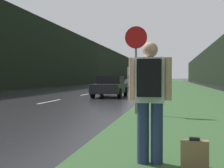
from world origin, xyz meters
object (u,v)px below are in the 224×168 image
Objects in this scene: car_passing_near at (110,86)px; car_passing_far at (135,82)px; suitcase at (194,154)px; delivery_truck at (134,75)px; hitchhiker_with_backpack at (150,95)px; stop_sign at (136,59)px.

car_passing_far is (0.00, 14.28, 0.09)m from car_passing_near.
delivery_truck is (-8.75, 68.01, 1.68)m from suitcase.
delivery_truck is (-4.60, 52.76, 1.22)m from car_passing_near.
hitchhiker_with_backpack reaches higher than car_passing_far.
delivery_truck reaches higher than suitcase.
suitcase is 0.11× the size of car_passing_far.
delivery_truck reaches higher than stop_sign.
stop_sign is 1.69× the size of hitchhiker_with_backpack.
hitchhiker_with_backpack is 1.01m from suitcase.
hitchhiker_with_backpack is at bearing 96.87° from car_passing_far.
hitchhiker_with_backpack is at bearing 103.17° from car_passing_near.
car_passing_near reaches higher than suitcase.
car_passing_near is at bearing 90.00° from car_passing_far.
car_passing_near is (-3.55, 15.17, -0.34)m from hitchhiker_with_backpack.
suitcase is (1.48, -6.09, -1.65)m from stop_sign.
hitchhiker_with_backpack is (0.87, -6.01, -0.85)m from stop_sign.
car_passing_far reaches higher than car_passing_near.
car_passing_near is 0.52× the size of delivery_truck.
hitchhiker_with_backpack is 0.43× the size of car_passing_far.
stop_sign is at bearing 97.37° from hitchhiker_with_backpack.
stop_sign reaches higher than hitchhiker_with_backpack.
suitcase is 15.80m from car_passing_near.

